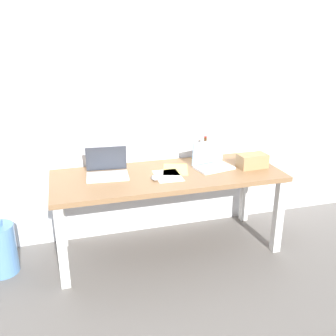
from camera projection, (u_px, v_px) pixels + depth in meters
The scene contains 11 objects.
ground_plane at pixel (168, 247), 3.40m from camera, with size 8.00×8.00×0.00m, color slate.
back_wall at pixel (155, 97), 3.35m from camera, with size 5.20×0.08×2.60m, color white.
desk at pixel (168, 183), 3.18m from camera, with size 1.94×0.74×0.72m.
laptop_left at pixel (107, 170), 3.09m from camera, with size 0.36×0.28×0.23m.
laptop_right at pixel (212, 162), 3.28m from camera, with size 0.36×0.28×0.23m.
beer_bottle at pixel (205, 151), 3.47m from camera, with size 0.06×0.06×0.23m.
computer_mouse at pixel (155, 178), 3.01m from camera, with size 0.06×0.10×0.03m, color silver.
cardboard_box at pixel (252, 161), 3.28m from camera, with size 0.25×0.15×0.12m, color tan.
paper_sheet_near_back at pixel (175, 169), 3.24m from camera, with size 0.21×0.30×0.00m, color #F4E06B.
paper_sheet_center at pixel (168, 176), 3.10m from camera, with size 0.21×0.30×0.00m, color white.
water_cooler_jug at pixel (0, 249), 2.98m from camera, with size 0.25×0.25×0.47m.
Camera 1 is at (-0.82, -2.83, 1.83)m, focal length 39.76 mm.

